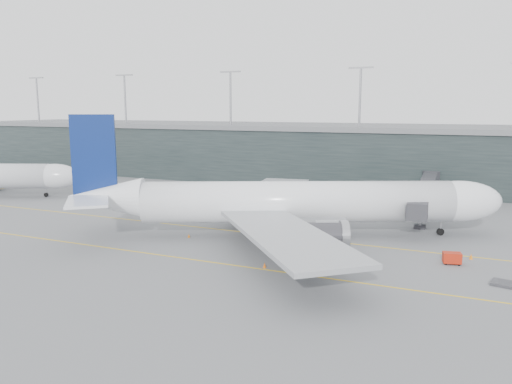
% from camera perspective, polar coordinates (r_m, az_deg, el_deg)
% --- Properties ---
extents(ground, '(320.00, 320.00, 0.00)m').
position_cam_1_polar(ground, '(83.16, 0.99, -4.12)').
color(ground, '#59595D').
rests_on(ground, ground).
extents(taxiline_a, '(160.00, 0.25, 0.02)m').
position_cam_1_polar(taxiline_a, '(79.58, -0.12, -4.74)').
color(taxiline_a, yellow).
rests_on(taxiline_a, ground).
extents(taxiline_b, '(160.00, 0.25, 0.02)m').
position_cam_1_polar(taxiline_b, '(65.81, -5.78, -7.89)').
color(taxiline_b, yellow).
rests_on(taxiline_b, ground).
extents(taxiline_lead_main, '(0.25, 60.00, 0.02)m').
position_cam_1_polar(taxiline_lead_main, '(100.07, 8.05, -1.85)').
color(taxiline_lead_main, yellow).
rests_on(taxiline_lead_main, ground).
extents(taxiline_lead_adj, '(0.25, 60.00, 0.02)m').
position_cam_1_polar(taxiline_lead_adj, '(143.42, -24.44, 0.85)').
color(taxiline_lead_adj, yellow).
rests_on(taxiline_lead_adj, ground).
extents(terminal, '(240.00, 36.00, 29.00)m').
position_cam_1_polar(terminal, '(136.71, 10.40, 4.38)').
color(terminal, black).
rests_on(terminal, ground).
extents(main_aircraft, '(63.66, 58.60, 18.78)m').
position_cam_1_polar(main_aircraft, '(77.02, 4.35, -1.24)').
color(main_aircraft, white).
rests_on(main_aircraft, ground).
extents(jet_bridge, '(4.33, 42.63, 6.02)m').
position_cam_1_polar(jet_bridge, '(99.27, 18.98, 0.26)').
color(jet_bridge, '#2F2F35').
rests_on(jet_bridge, ground).
extents(gse_cart, '(2.47, 1.86, 1.51)m').
position_cam_1_polar(gse_cart, '(68.86, 21.49, -7.01)').
color(gse_cart, '#AF1F0C').
rests_on(gse_cart, ground).
extents(baggage_dolly, '(3.37, 2.91, 0.30)m').
position_cam_1_polar(baggage_dolly, '(63.64, 26.64, -9.35)').
color(baggage_dolly, '#343439').
rests_on(baggage_dolly, ground).
extents(uld_a, '(2.08, 1.83, 1.61)m').
position_cam_1_polar(uld_a, '(93.46, 0.11, -2.05)').
color(uld_a, '#39383D').
rests_on(uld_a, ground).
extents(uld_b, '(1.84, 1.50, 1.61)m').
position_cam_1_polar(uld_b, '(95.68, 1.96, -1.78)').
color(uld_b, '#39383D').
rests_on(uld_b, ground).
extents(uld_c, '(2.10, 1.71, 1.85)m').
position_cam_1_polar(uld_c, '(91.94, 4.07, -2.19)').
color(uld_c, '#39383D').
rests_on(uld_c, ground).
extents(cone_nose, '(0.47, 0.47, 0.74)m').
position_cam_1_polar(cone_nose, '(72.09, 23.37, -6.78)').
color(cone_nose, orange).
rests_on(cone_nose, ground).
extents(cone_wing_stbd, '(0.43, 0.43, 0.69)m').
position_cam_1_polar(cone_wing_stbd, '(62.86, 0.98, -8.36)').
color(cone_wing_stbd, '#CA550B').
rests_on(cone_wing_stbd, ground).
extents(cone_wing_port, '(0.42, 0.42, 0.67)m').
position_cam_1_polar(cone_wing_port, '(92.01, 8.41, -2.66)').
color(cone_wing_port, '#E54B0C').
rests_on(cone_wing_port, ground).
extents(cone_tail, '(0.39, 0.39, 0.62)m').
position_cam_1_polar(cone_tail, '(77.69, -7.68, -4.96)').
color(cone_tail, '#CB620B').
rests_on(cone_tail, ground).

